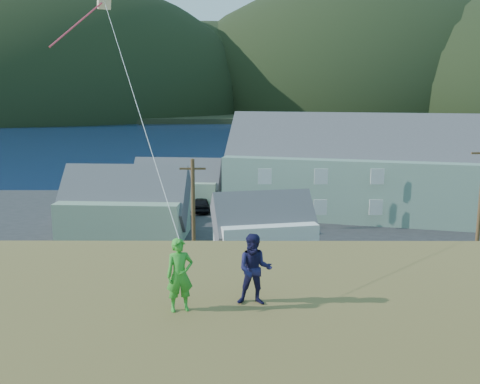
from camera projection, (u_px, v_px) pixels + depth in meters
name	position (u px, v px, depth m)	size (l,w,h in m)	color
ground	(235.00, 298.00, 32.52)	(900.00, 900.00, 0.00)	#0A1638
grass_strip	(235.00, 311.00, 30.54)	(110.00, 8.00, 0.10)	#4C3D19
waterfront_lot	(238.00, 227.00, 49.21)	(72.00, 36.00, 0.12)	#28282B
wharf	(194.00, 181.00, 71.75)	(26.00, 14.00, 0.90)	gray
far_shore	(241.00, 108.00, 356.50)	(900.00, 320.00, 2.00)	black
far_hills	(303.00, 109.00, 306.45)	(760.00, 265.00, 143.00)	black
lodge	(405.00, 170.00, 52.31)	(36.44, 18.06, 12.35)	slate
shed_palegreen_near	(125.00, 207.00, 44.74)	(10.78, 7.18, 7.60)	gray
shed_white	(264.00, 227.00, 40.13)	(8.37, 6.39, 5.98)	white
shed_palegreen_far	(177.00, 184.00, 57.63)	(9.99, 6.31, 6.38)	gray
utility_poles	(207.00, 221.00, 33.16)	(34.23, 0.24, 9.18)	#47331E
parked_cars	(158.00, 207.00, 54.09)	(19.77, 11.89, 1.53)	navy
kite_flyer_green	(180.00, 275.00, 12.76)	(0.65, 0.43, 1.79)	green
kite_flyer_navy	(255.00, 270.00, 13.14)	(0.87, 0.68, 1.79)	#17163E
kite_rig	(101.00, 7.00, 18.92)	(2.38, 4.29, 10.93)	beige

